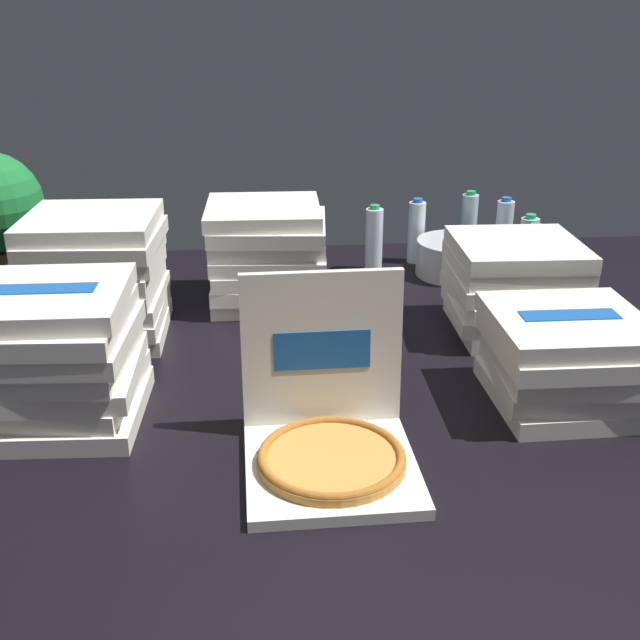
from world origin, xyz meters
TOP-DOWN VIEW (x-y plane):
  - ground_plane at (0.00, 0.00)m, footprint 3.20×2.40m
  - open_pizza_box at (-0.04, -0.35)m, footprint 0.36×0.38m
  - pizza_stack_left_far at (0.57, -0.15)m, footprint 0.39×0.39m
  - pizza_stack_right_far at (-0.63, 0.38)m, footprint 0.40×0.40m
  - pizza_stack_center_near at (0.59, 0.30)m, footprint 0.40×0.39m
  - pizza_stack_right_mid at (-0.13, 0.62)m, footprint 0.40×0.40m
  - pizza_stack_right_near at (-0.65, -0.09)m, footprint 0.40×0.41m
  - ice_bucket at (0.56, 0.81)m, footprint 0.30×0.30m
  - water_bottle_0 at (0.27, 0.89)m, footprint 0.06×0.06m
  - water_bottle_1 at (0.62, 0.52)m, footprint 0.06×0.06m
  - water_bottle_2 at (0.75, 0.59)m, footprint 0.06×0.06m
  - water_bottle_3 at (0.77, 0.95)m, footprint 0.06×0.06m
  - water_bottle_4 at (0.44, 0.96)m, footprint 0.06×0.06m
  - water_bottle_5 at (0.67, 1.06)m, footprint 0.06×0.06m
  - water_bottle_6 at (0.77, 0.70)m, footprint 0.06×0.06m

SIDE VIEW (x-z plane):
  - ground_plane at x=0.00m, z-range -0.02..0.00m
  - ice_bucket at x=0.56m, z-range 0.00..0.13m
  - open_pizza_box at x=-0.04m, z-range -0.12..0.27m
  - pizza_stack_left_far at x=0.57m, z-range 0.00..0.23m
  - water_bottle_0 at x=0.27m, z-range -0.01..0.24m
  - water_bottle_1 at x=0.62m, z-range -0.01..0.24m
  - water_bottle_2 at x=0.75m, z-range -0.01..0.24m
  - water_bottle_3 at x=0.77m, z-range -0.01..0.24m
  - water_bottle_4 at x=0.44m, z-range -0.01..0.24m
  - water_bottle_5 at x=0.67m, z-range -0.01..0.24m
  - water_bottle_6 at x=0.77m, z-range -0.01..0.24m
  - pizza_stack_center_near at x=0.59m, z-range 0.00..0.27m
  - pizza_stack_right_mid at x=-0.13m, z-range 0.00..0.32m
  - pizza_stack_right_near at x=-0.65m, z-range 0.00..0.32m
  - pizza_stack_right_far at x=-0.63m, z-range 0.00..0.37m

